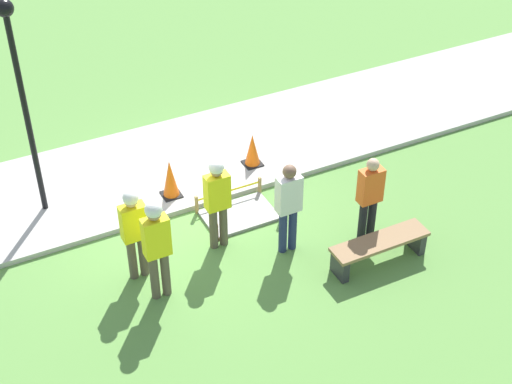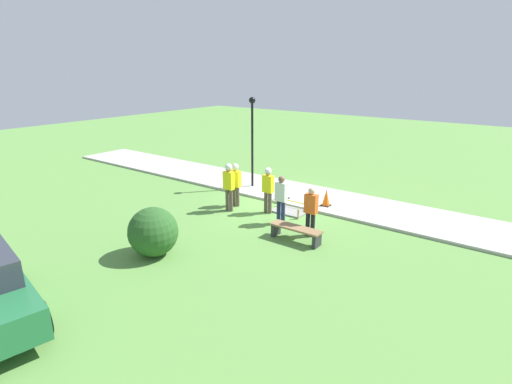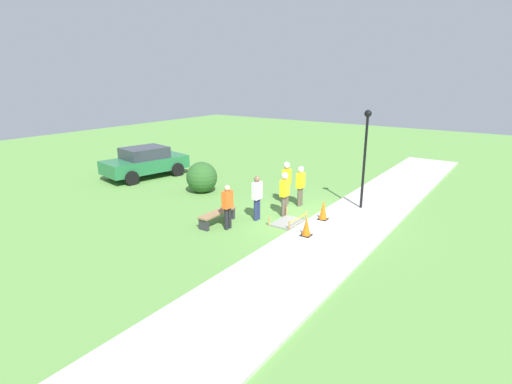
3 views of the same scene
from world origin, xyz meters
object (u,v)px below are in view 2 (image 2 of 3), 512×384
worker_assistant (229,183)px  lamppost_near (252,129)px  worker_trainee (236,181)px  traffic_cone_far_patch (285,190)px  worker_supervisor (268,186)px  traffic_cone_near_patch (326,198)px  park_bench (296,231)px  bystander_in_orange_shirt (311,209)px  bystander_in_gray_shirt (281,197)px

worker_assistant → lamppost_near: (1.08, -2.87, 1.55)m
worker_assistant → worker_trainee: size_ratio=1.08×
traffic_cone_far_patch → worker_supervisor: (-0.24, 1.53, 0.56)m
traffic_cone_near_patch → park_bench: (-0.64, 3.30, -0.09)m
bystander_in_orange_shirt → worker_trainee: bearing=-12.6°
worker_trainee → bystander_in_orange_shirt: (-3.75, 0.84, -0.09)m
worker_supervisor → traffic_cone_far_patch: bearing=-80.9°
lamppost_near → traffic_cone_far_patch: bearing=162.7°
traffic_cone_far_patch → worker_assistant: bearing=64.5°
traffic_cone_near_patch → worker_supervisor: worker_supervisor is taller
worker_supervisor → bystander_in_gray_shirt: size_ratio=1.02×
traffic_cone_near_patch → bystander_in_gray_shirt: bearing=77.4°
traffic_cone_near_patch → traffic_cone_far_patch: 1.76m
traffic_cone_near_patch → worker_trainee: bearing=32.1°
traffic_cone_far_patch → bystander_in_orange_shirt: (-2.55, 2.47, 0.44)m
park_bench → bystander_in_gray_shirt: bystander_in_gray_shirt is taller
park_bench → lamppost_near: (4.52, -3.75, 2.32)m
bystander_in_orange_shirt → worker_supervisor: bearing=-22.2°
worker_supervisor → worker_assistant: bearing=27.8°
park_bench → worker_supervisor: size_ratio=0.97×
worker_trainee → bystander_in_orange_shirt: worker_trainee is taller
bystander_in_orange_shirt → bystander_in_gray_shirt: 1.38m
park_bench → lamppost_near: lamppost_near is taller
park_bench → worker_supervisor: (2.14, -1.56, 0.70)m
lamppost_near → worker_trainee: bearing=112.0°
worker_assistant → lamppost_near: 3.43m
bystander_in_gray_shirt → worker_assistant: bearing=1.8°
worker_assistant → bystander_in_gray_shirt: (-2.27, -0.07, -0.13)m
worker_supervisor → worker_trainee: 1.45m
traffic_cone_near_patch → bystander_in_gray_shirt: size_ratio=0.38×
traffic_cone_near_patch → bystander_in_gray_shirt: bystander_in_gray_shirt is taller
worker_assistant → worker_trainee: bearing=-75.2°
traffic_cone_far_patch → bystander_in_orange_shirt: size_ratio=0.46×
traffic_cone_far_patch → bystander_in_gray_shirt: bystander_in_gray_shirt is taller
traffic_cone_near_patch → worker_assistant: size_ratio=0.36×
worker_assistant → worker_supervisor: bearing=-152.2°
traffic_cone_near_patch → bystander_in_orange_shirt: (-0.81, 2.69, 0.48)m
traffic_cone_near_patch → bystander_in_gray_shirt: (0.53, 2.36, 0.54)m
worker_trainee → lamppost_near: 2.97m
bystander_in_gray_shirt → lamppost_near: bearing=-39.9°
traffic_cone_far_patch → park_bench: traffic_cone_far_patch is taller
worker_trainee → traffic_cone_near_patch: bearing=-147.9°
traffic_cone_far_patch → lamppost_near: 3.12m
worker_assistant → bystander_in_gray_shirt: size_ratio=1.07×
worker_supervisor → worker_assistant: worker_assistant is taller
traffic_cone_near_patch → worker_trainee: 3.52m
traffic_cone_far_patch → traffic_cone_near_patch: bearing=-172.8°
worker_trainee → worker_supervisor: bearing=-176.1°
park_bench → lamppost_near: 6.31m
traffic_cone_far_patch → lamppost_near: lamppost_near is taller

